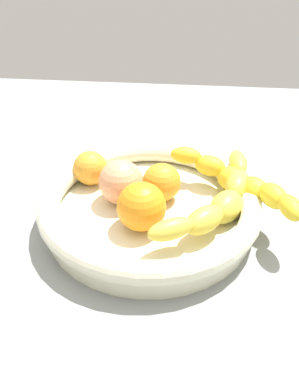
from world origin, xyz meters
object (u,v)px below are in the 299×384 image
Objects in this scene: banana_draped_left at (220,200)px; fruit_bowl at (150,207)px; orange_front at (90,168)px; banana_draped_right at (240,182)px; peach_blush at (121,182)px; orange_mid_right at (141,207)px; orange_mid_left at (162,182)px.

fruit_bowl is at bearing 176.60° from banana_draped_left.
fruit_bowl is at bearing -31.83° from orange_front.
banana_draped_right is 2.75× the size of peach_blush.
banana_draped_left is 4.37× the size of orange_front.
banana_draped_right reaches higher than orange_front.
orange_mid_right reaches higher than orange_front.
banana_draped_left is (9.77, -0.58, 2.32)cm from fruit_bowl.
banana_draped_left is 4.11× the size of orange_mid_left.
orange_mid_left is (-11.27, -0.45, -0.50)cm from banana_draped_right.
orange_mid_left is at bearing 63.71° from fruit_bowl.
fruit_bowl is at bearing -116.29° from orange_mid_left.
fruit_bowl is 11.86cm from orange_front.
orange_front is 7.17cm from peach_blush.
orange_mid_left is 0.87× the size of peach_blush.
banana_draped_left is 20.78cm from orange_front.
banana_draped_left is 14.27cm from peach_blush.
fruit_bowl is 5.00cm from orange_mid_right.
orange_mid_right reaches higher than banana_draped_right.
fruit_bowl is 1.36× the size of banana_draped_left.
banana_draped_right is 11.29cm from orange_mid_left.
orange_front is (-9.89, 6.14, 2.27)cm from fruit_bowl.
peach_blush is (5.59, -4.45, 0.60)cm from orange_front.
banana_draped_left is at bearing -23.26° from orange_mid_left.
orange_front is 11.80cm from orange_mid_left.
banana_draped_left is at bearing 18.16° from orange_mid_right.
orange_mid_left is at bearing 12.64° from peach_blush.
banana_draped_right is at bearing 15.10° from fruit_bowl.
orange_front is at bearing 132.33° from orange_mid_right.
banana_draped_left is at bearing -18.87° from orange_front.
orange_mid_right is at bearing -150.96° from banana_draped_right.
fruit_bowl is 5.44cm from peach_blush.
banana_draped_right is 15.33cm from orange_mid_right.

